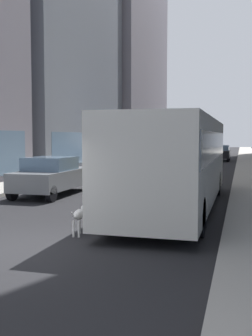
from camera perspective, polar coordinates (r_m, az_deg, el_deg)
name	(u,v)px	position (r m, az deg, el deg)	size (l,w,h in m)	color
ground_plane	(192,161)	(43.32, 8.96, 0.97)	(120.00, 120.00, 0.00)	#232326
sidewalk_left	(138,159)	(44.32, 1.62, 1.19)	(2.40, 110.00, 0.15)	#ADA89E
sidewalk_right	(249,161)	(43.04, 16.52, 0.93)	(2.40, 110.00, 0.15)	#ADA89E
building_left_mid	(43,43)	(38.39, -11.33, 16.38)	(9.20, 17.94, 21.14)	slate
building_left_far	(113,9)	(59.05, -1.83, 20.84)	(10.88, 21.82, 38.60)	slate
transit_bus	(178,157)	(14.53, 7.11, 1.54)	(2.78, 11.53, 3.05)	silver
car_blue_hatchback	(179,153)	(42.45, 7.21, 2.04)	(1.79, 4.64, 1.62)	#4C6BB7
car_yellow_taxi	(181,163)	(26.70, 7.47, 0.73)	(1.87, 4.28, 1.62)	yellow
car_black_suv	(220,153)	(43.76, 12.73, 2.03)	(1.92, 4.23, 1.62)	black
car_grey_wagon	(52,176)	(17.95, -10.04, -1.02)	(1.87, 4.63, 1.62)	slate
car_white_van	(191,150)	(53.51, 8.94, 2.47)	(1.77, 4.25, 1.62)	silver
box_truck	(130,148)	(29.81, 0.49, 2.75)	(2.30, 7.50, 3.05)	#19519E
dalmatian_dog	(80,215)	(10.61, -6.28, -6.34)	(0.22, 0.96, 0.72)	white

